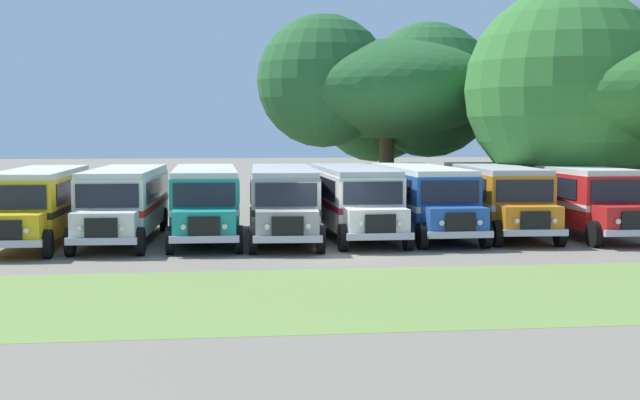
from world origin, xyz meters
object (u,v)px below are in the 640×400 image
Objects in this scene: parked_bus_slot_2 at (205,199)px; parked_bus_slot_3 at (283,199)px; parked_bus_slot_5 at (422,197)px; parked_bus_slot_4 at (353,198)px; broad_shade_tree at (384,90)px; secondary_tree at (618,93)px; parked_bus_slot_6 at (495,195)px; parked_bus_slot_0 at (39,202)px; parked_bus_slot_1 at (125,200)px; parked_bus_slot_7 at (571,196)px.

parked_bus_slot_2 is 3.13m from parked_bus_slot_3.
parked_bus_slot_2 is 1.00× the size of parked_bus_slot_5.
parked_bus_slot_4 is 13.26m from broad_shade_tree.
parked_bus_slot_3 is 5.90m from parked_bus_slot_5.
secondary_tree is at bearing 105.91° from parked_bus_slot_2.
parked_bus_slot_6 is (6.18, 0.41, 0.00)m from parked_bus_slot_4.
parked_bus_slot_0 is 1.00× the size of parked_bus_slot_6.
parked_bus_slot_1 is 18.53m from parked_bus_slot_7.
secondary_tree is (26.18, 5.56, 4.52)m from parked_bus_slot_0.
parked_bus_slot_2 is at bearing 96.13° from parked_bus_slot_1.
broad_shade_tree reaches higher than parked_bus_slot_2.
parked_bus_slot_6 is (9.11, 0.80, 0.00)m from parked_bus_slot_3.
secondary_tree reaches higher than parked_bus_slot_4.
parked_bus_slot_0 is at bearing -83.74° from parked_bus_slot_6.
parked_bus_slot_7 is (9.32, -0.13, 0.00)m from parked_bus_slot_4.
parked_bus_slot_7 is at bearing 95.23° from parked_bus_slot_3.
parked_bus_slot_5 is (5.87, 0.56, 0.00)m from parked_bus_slot_3.
parked_bus_slot_2 is at bearing 96.52° from parked_bus_slot_0.
parked_bus_slot_5 is (12.14, 0.29, 0.00)m from parked_bus_slot_1.
parked_bus_slot_5 is 0.66× the size of secondary_tree.
parked_bus_slot_0 is at bearing -87.69° from parked_bus_slot_4.
parked_bus_slot_3 is 12.26m from parked_bus_slot_7.
parked_bus_slot_2 is at bearing -91.30° from parked_bus_slot_7.
parked_bus_slot_2 is at bearing -89.63° from parked_bus_slot_4.
parked_bus_slot_5 is 6.39m from parked_bus_slot_7.
broad_shade_tree is at bearing 136.95° from parked_bus_slot_1.
parked_bus_slot_7 is 8.21m from secondary_tree.
parked_bus_slot_3 is at bearing -81.40° from parked_bus_slot_6.
parked_bus_slot_4 is 0.66× the size of secondary_tree.
parked_bus_slot_6 is at bearing 95.25° from parked_bus_slot_0.
parked_bus_slot_2 is (6.40, 0.44, 0.00)m from parked_bus_slot_0.
parked_bus_slot_3 is at bearing -82.22° from parked_bus_slot_4.
parked_bus_slot_1 and parked_bus_slot_6 have the same top height.
parked_bus_slot_6 is (3.24, 0.24, 0.00)m from parked_bus_slot_5.
parked_bus_slot_5 is at bearing 92.57° from parked_bus_slot_2.
parked_bus_slot_7 is 0.83× the size of broad_shade_tree.
broad_shade_tree is at bearing 146.46° from secondary_tree.
secondary_tree is at bearing -33.54° from broad_shade_tree.
secondary_tree is (22.95, 5.23, 4.52)m from parked_bus_slot_1.
parked_bus_slot_2 is 15.36m from parked_bus_slot_7.
parked_bus_slot_0 is 1.00× the size of parked_bus_slot_3.
parked_bus_slot_6 is at bearing -148.19° from secondary_tree.
parked_bus_slot_1 is 1.00× the size of parked_bus_slot_3.
parked_bus_slot_2 is at bearing -165.49° from secondary_tree.
parked_bus_slot_5 is (15.37, 0.62, 0.00)m from parked_bus_slot_0.
parked_bus_slot_0 and parked_bus_slot_4 have the same top height.
parked_bus_slot_5 and parked_bus_slot_7 have the same top height.
parked_bus_slot_4 is at bearing 91.57° from parked_bus_slot_2.
parked_bus_slot_7 is at bearing 87.40° from parked_bus_slot_5.
secondary_tree is (16.68, 5.49, 4.52)m from parked_bus_slot_3.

